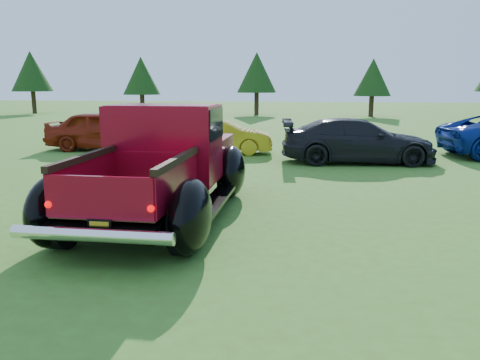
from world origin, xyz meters
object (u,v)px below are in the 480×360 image
at_px(tree_west, 141,76).
at_px(pickup_truck, 166,162).
at_px(tree_mid_left, 257,73).
at_px(tree_far_west, 31,71).
at_px(tree_mid_right, 373,77).
at_px(show_car_red, 105,130).
at_px(show_car_yellow, 219,136).
at_px(show_car_grey, 358,141).

xyz_separation_m(tree_west, pickup_truck, (10.44, -27.79, -2.11)).
bearing_deg(pickup_truck, tree_mid_left, 93.08).
relative_size(tree_far_west, tree_mid_right, 1.18).
relative_size(tree_west, tree_mid_right, 1.05).
xyz_separation_m(tree_far_west, pickup_truck, (20.44, -28.79, -2.52)).
xyz_separation_m(tree_west, show_car_red, (5.50, -19.49, -2.36)).
bearing_deg(tree_mid_right, show_car_yellow, -110.99).
relative_size(tree_mid_right, show_car_red, 1.01).
xyz_separation_m(tree_far_west, tree_mid_right, (28.00, -0.00, -0.55)).
relative_size(pickup_truck, show_car_grey, 1.17).
relative_size(tree_mid_right, show_car_grey, 0.91).
height_order(tree_mid_right, show_car_grey, tree_mid_right).
distance_m(tree_far_west, pickup_truck, 35.40).
height_order(show_car_red, show_car_yellow, show_car_red).
bearing_deg(tree_mid_right, tree_mid_left, 173.66).
relative_size(tree_west, show_car_yellow, 1.21).
height_order(tree_mid_left, tree_mid_right, tree_mid_left).
relative_size(tree_west, tree_mid_left, 0.92).
height_order(tree_far_west, tree_mid_left, tree_far_west).
bearing_deg(show_car_grey, tree_mid_right, -12.72).
distance_m(tree_far_west, show_car_red, 25.84).
bearing_deg(tree_mid_left, tree_west, -167.47).
bearing_deg(tree_west, tree_mid_right, 3.18).
bearing_deg(tree_far_west, show_car_grey, -41.80).
xyz_separation_m(tree_far_west, tree_west, (10.00, -1.00, -0.41)).
height_order(tree_west, show_car_red, tree_west).
relative_size(show_car_red, show_car_yellow, 1.15).
distance_m(pickup_truck, show_car_red, 9.66).
relative_size(tree_far_west, pickup_truck, 0.91).
bearing_deg(tree_mid_right, tree_west, -176.82).
relative_size(tree_mid_right, pickup_truck, 0.77).
bearing_deg(show_car_grey, tree_mid_left, 9.58).
height_order(tree_west, tree_mid_right, tree_west).
bearing_deg(tree_west, tree_mid_left, 12.53).
bearing_deg(show_car_red, tree_mid_right, -35.35).
bearing_deg(show_car_grey, tree_west, 30.51).
bearing_deg(show_car_yellow, show_car_red, 79.06).
bearing_deg(show_car_yellow, tree_mid_right, -27.62).
bearing_deg(show_car_red, tree_far_west, 33.15).
bearing_deg(pickup_truck, show_car_grey, 57.21).
xyz_separation_m(tree_far_west, show_car_red, (15.50, -20.49, -2.77)).
bearing_deg(tree_west, tree_far_west, 174.29).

